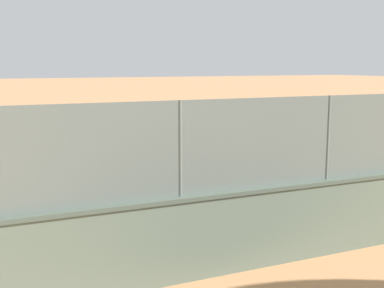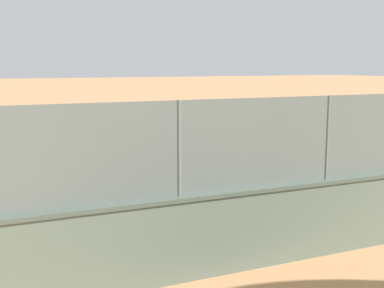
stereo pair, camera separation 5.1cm
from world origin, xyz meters
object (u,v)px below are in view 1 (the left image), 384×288
object	(u,v)px
sports_ball	(140,123)
spare_ball_by_wall	(83,281)
player_crossing_court	(144,134)
player_foreground_swinging	(169,141)

from	to	relation	value
sports_ball	spare_ball_by_wall	world-z (taller)	sports_ball
player_crossing_court	player_foreground_swinging	distance (m)	2.33
sports_ball	spare_ball_by_wall	distance (m)	11.67
player_crossing_court	spare_ball_by_wall	bearing A→B (deg)	64.61
player_foreground_swinging	spare_ball_by_wall	bearing A→B (deg)	58.44
player_foreground_swinging	player_crossing_court	bearing A→B (deg)	-85.09
player_foreground_swinging	spare_ball_by_wall	world-z (taller)	player_foreground_swinging
spare_ball_by_wall	sports_ball	bearing A→B (deg)	-115.12
player_crossing_court	spare_ball_by_wall	distance (m)	12.90
player_crossing_court	spare_ball_by_wall	size ratio (longest dim) A/B	11.12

